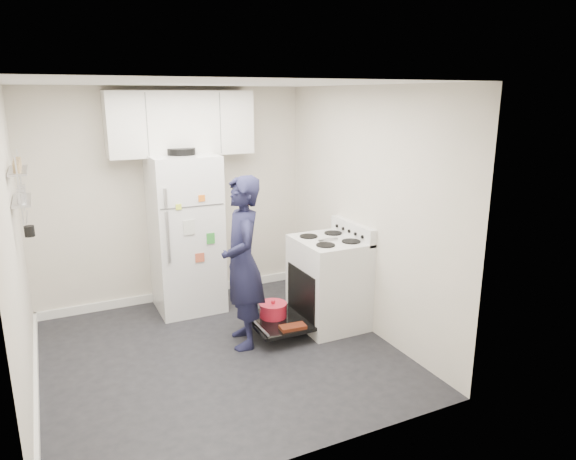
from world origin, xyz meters
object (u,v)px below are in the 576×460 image
refrigerator (186,233)px  person (243,263)px  open_oven_door (276,316)px  electric_range (328,283)px

refrigerator → person: 1.15m
refrigerator → person: refrigerator is taller
refrigerator → person: (0.26, -1.12, -0.05)m
open_oven_door → person: bearing=-171.3°
electric_range → refrigerator: size_ratio=0.60×
electric_range → refrigerator: (-1.22, 1.10, 0.43)m
open_oven_door → refrigerator: (-0.63, 1.06, 0.71)m
electric_range → person: bearing=-178.8°
open_oven_door → person: person is taller
electric_range → open_oven_door: bearing=176.4°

